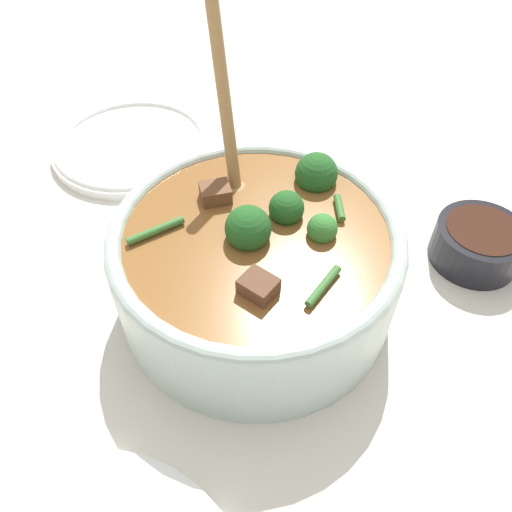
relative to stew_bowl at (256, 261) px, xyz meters
name	(u,v)px	position (x,y,z in m)	size (l,w,h in m)	color
ground_plane	(256,299)	(0.00, 0.00, -0.06)	(4.00, 4.00, 0.00)	silver
stew_bowl	(256,261)	(0.00, 0.00, 0.00)	(0.27, 0.27, 0.26)	#B2C6BC
condiment_bowl	(478,242)	(0.22, -0.11, -0.03)	(0.09, 0.09, 0.05)	black
empty_plate	(132,145)	(0.03, 0.31, -0.05)	(0.22, 0.22, 0.02)	white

